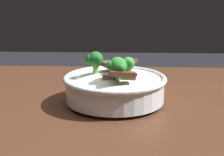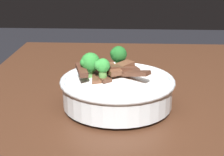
# 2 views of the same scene
# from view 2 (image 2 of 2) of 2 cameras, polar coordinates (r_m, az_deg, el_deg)

# --- Properties ---
(rice_bowl) EXTENTS (0.25, 0.25, 0.13)m
(rice_bowl) POSITION_cam_2_polar(r_m,az_deg,el_deg) (0.77, 0.80, -1.59)
(rice_bowl) COLOR silver
(rice_bowl) RESTS_ON dining_table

